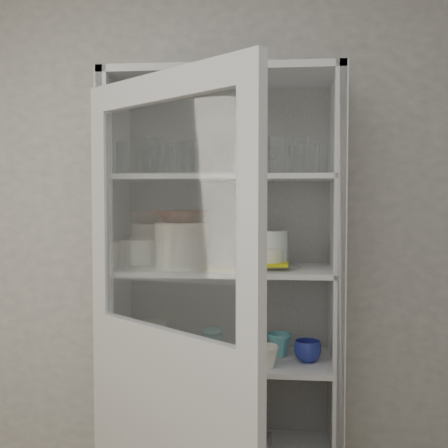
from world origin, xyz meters
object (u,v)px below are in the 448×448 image
Objects in this scene: plate_stack_front at (182,253)px; white_ramekin at (268,255)px; goblet_0 at (186,160)px; mug_teal at (279,345)px; goblet_3 at (296,157)px; mug_white at (267,356)px; grey_bowl_stack at (273,249)px; pantry_cabinet at (225,335)px; mug_blue at (308,351)px; teal_jar at (213,343)px; goblet_1 at (179,158)px; glass_platter at (268,267)px; yellow_trivet at (268,263)px; cream_dish at (155,436)px; plate_stack_back at (138,251)px; white_canister at (154,337)px; measuring_cups at (192,355)px; tin_box at (247,442)px; cupboard_door at (167,392)px; goblet_2 at (272,159)px; cream_bowl at (182,231)px; terracotta_bowl at (181,217)px.

plate_stack_front is 0.37m from white_ramekin.
mug_teal is (0.43, -0.06, -0.83)m from goblet_0.
mug_white is (-0.12, -0.23, -0.84)m from goblet_3.
grey_bowl_stack is at bearing 55.45° from white_ramekin.
pantry_cabinet reaches higher than mug_blue.
grey_bowl_stack is 0.50m from teal_jar.
mug_teal is (0.46, -0.03, -0.83)m from goblet_1.
glass_platter is 0.43m from teal_jar.
goblet_3 reaches higher than teal_jar.
glass_platter is 0.37m from mug_teal.
yellow_trivet reaches higher than cream_dish.
plate_stack_back is 1.49× the size of white_canister.
pantry_cabinet is 0.19m from measuring_cups.
tin_box is at bearing -23.95° from goblet_0.
goblet_2 is (0.36, 0.61, 0.86)m from cupboard_door.
pantry_cabinet reaches higher than plate_stack_front.
white_canister is 0.44m from cream_dish.
mug_white reaches higher than measuring_cups.
white_canister is (-0.54, 0.04, -0.41)m from grey_bowl_stack.
glass_platter is at bearing -11.77° from teal_jar.
cream_bowl is at bearing -176.18° from white_ramekin.
plate_stack_back is at bearing 166.89° from tin_box.
mug_teal is 0.51× the size of cream_dish.
terracotta_bowl is at bearing -156.21° from goblet_2.
goblet_1 is at bearing 123.15° from measuring_cups.
tin_box is at bearing 169.58° from white_ramekin.
grey_bowl_stack is (0.39, 0.06, -0.14)m from terracotta_bowl.
terracotta_bowl reaches higher than white_ramekin.
mug_white is at bearing 86.58° from cupboard_door.
cupboard_door is at bearing -144.60° from mug_blue.
goblet_1 is 0.85× the size of tin_box.
cupboard_door reaches higher than cream_dish.
mug_blue is 1.17× the size of mug_white.
goblet_1 reaches higher than measuring_cups.
yellow_trivet is at bearing 3.82° from terracotta_bowl.
white_canister is at bearing 171.88° from white_ramekin.
mug_white is at bearing -100.13° from grey_bowl_stack.
measuring_cups is (0.04, 0.02, -0.54)m from cream_bowl.
mug_white is at bearing -11.01° from terracotta_bowl.
plate_stack_back reaches higher than measuring_cups.
plate_stack_back is at bearing 166.65° from teal_jar.
teal_jar is at bearing 176.40° from grey_bowl_stack.
cupboard_door is at bearing -72.62° from white_canister.
plate_stack_back is 1.19× the size of yellow_trivet.
goblet_3 reaches higher than white_canister.
cream_bowl reaches higher than mug_blue.
glass_platter is at bearing -8.12° from white_canister.
white_canister is at bearing 150.57° from mug_white.
cream_bowl is at bearing -21.34° from cream_dish.
goblet_2 is at bearing 84.61° from white_ramekin.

